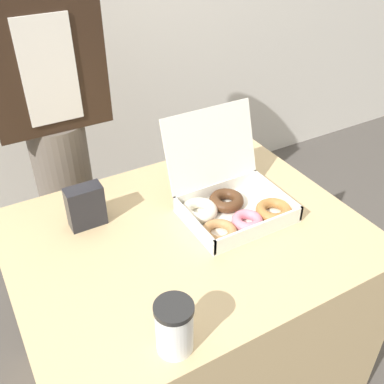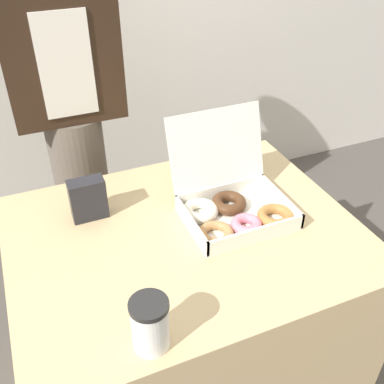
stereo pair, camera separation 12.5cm
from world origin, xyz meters
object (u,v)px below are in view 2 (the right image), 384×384
(coffee_cup, at_px, (150,324))
(person_customer, at_px, (67,94))
(napkin_holder, at_px, (88,199))
(donut_box, at_px, (231,206))

(coffee_cup, xyz_separation_m, person_customer, (0.02, 0.98, 0.14))
(napkin_holder, distance_m, person_customer, 0.49)
(donut_box, height_order, person_customer, person_customer)
(coffee_cup, relative_size, napkin_holder, 1.02)
(napkin_holder, bearing_deg, coffee_cup, -87.28)
(coffee_cup, bearing_deg, person_customer, 88.75)
(donut_box, height_order, coffee_cup, donut_box)
(napkin_holder, xyz_separation_m, person_customer, (0.05, 0.47, 0.14))
(donut_box, relative_size, coffee_cup, 2.59)
(coffee_cup, height_order, napkin_holder, coffee_cup)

